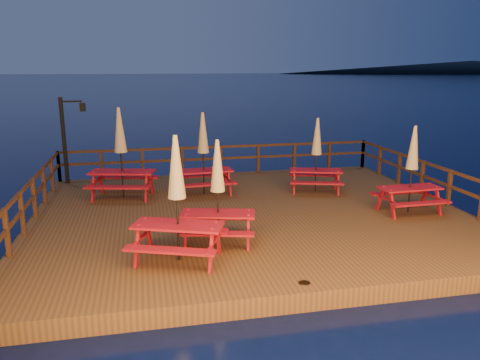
{
  "coord_description": "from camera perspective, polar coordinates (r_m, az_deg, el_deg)",
  "views": [
    {
      "loc": [
        -2.91,
        -12.38,
        4.45
      ],
      "look_at": [
        -0.16,
        0.6,
        1.18
      ],
      "focal_mm": 35.0,
      "sensor_mm": 36.0,
      "label": 1
    }
  ],
  "objects": [
    {
      "name": "ground",
      "position": [
        13.48,
        1.19,
        -5.46
      ],
      "size": [
        500.0,
        500.0,
        0.0
      ],
      "primitive_type": "plane",
      "color": "#050E32",
      "rests_on": "ground"
    },
    {
      "name": "picnic_table_2",
      "position": [
        15.36,
        9.31,
        3.16
      ],
      "size": [
        2.02,
        1.82,
        2.42
      ],
      "rotation": [
        0.0,
        0.0,
        -0.29
      ],
      "color": "maroon",
      "rests_on": "deck"
    },
    {
      "name": "lamp_post",
      "position": [
        17.26,
        -20.22,
        5.47
      ],
      "size": [
        0.85,
        0.18,
        3.0
      ],
      "color": "black",
      "rests_on": "deck"
    },
    {
      "name": "picnic_table_0",
      "position": [
        9.76,
        -7.69,
        -2.07
      ],
      "size": [
        2.31,
        2.11,
        2.69
      ],
      "rotation": [
        0.0,
        0.0,
        -0.36
      ],
      "color": "maroon",
      "rests_on": "deck"
    },
    {
      "name": "picnic_table_5",
      "position": [
        13.78,
        20.21,
        1.35
      ],
      "size": [
        1.76,
        1.47,
        2.46
      ],
      "rotation": [
        0.0,
        0.0,
        0.03
      ],
      "color": "maroon",
      "rests_on": "deck"
    },
    {
      "name": "railing",
      "position": [
        14.83,
        -0.35,
        1.02
      ],
      "size": [
        11.8,
        9.75,
        1.1
      ],
      "color": "#3C2213",
      "rests_on": "deck"
    },
    {
      "name": "picnic_table_4",
      "position": [
        14.89,
        -14.32,
        3.38
      ],
      "size": [
        2.28,
        2.02,
        2.81
      ],
      "rotation": [
        0.0,
        0.0,
        -0.23
      ],
      "color": "maroon",
      "rests_on": "deck"
    },
    {
      "name": "picnic_table_3",
      "position": [
        14.9,
        -4.5,
        3.4
      ],
      "size": [
        1.92,
        1.62,
        2.63
      ],
      "rotation": [
        0.0,
        0.0,
        0.06
      ],
      "color": "maroon",
      "rests_on": "deck"
    },
    {
      "name": "picnic_table_1",
      "position": [
        10.7,
        -2.74,
        -1.27
      ],
      "size": [
        1.99,
        1.77,
        2.44
      ],
      "rotation": [
        0.0,
        0.0,
        -0.24
      ],
      "color": "maroon",
      "rests_on": "deck"
    },
    {
      "name": "headland_right",
      "position": [
        306.69,
        26.46,
        12.24
      ],
      "size": [
        230.4,
        86.4,
        7.0
      ],
      "primitive_type": "ellipsoid",
      "color": "black",
      "rests_on": "ground"
    },
    {
      "name": "deck_piles",
      "position": [
        13.58,
        1.18,
        -6.65
      ],
      "size": [
        11.44,
        9.44,
        1.4
      ],
      "color": "#3C2213",
      "rests_on": "ground"
    },
    {
      "name": "deck",
      "position": [
        13.41,
        1.19,
        -4.65
      ],
      "size": [
        12.0,
        10.0,
        0.4
      ],
      "primitive_type": "cube",
      "color": "#4C3218",
      "rests_on": "ground"
    }
  ]
}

